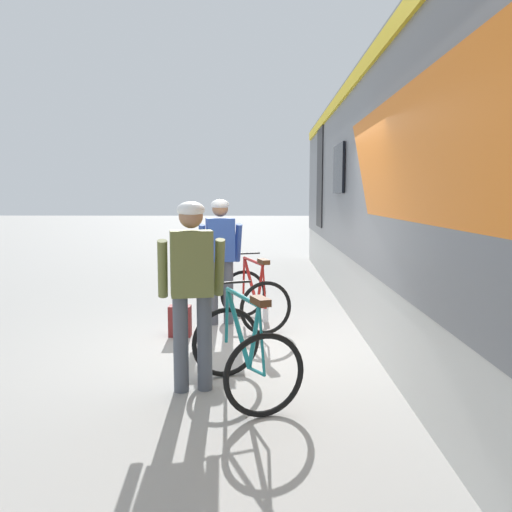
# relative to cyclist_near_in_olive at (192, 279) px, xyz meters

# --- Properties ---
(ground_plane) EXTENTS (80.00, 80.00, 0.00)m
(ground_plane) POSITION_rel_cyclist_near_in_olive_xyz_m (0.65, 1.33, -1.05)
(ground_plane) COLOR #A09E99
(cyclist_near_in_olive) EXTENTS (0.65, 0.39, 1.76)m
(cyclist_near_in_olive) POSITION_rel_cyclist_near_in_olive_xyz_m (0.00, 0.00, 0.00)
(cyclist_near_in_olive) COLOR #4C515B
(cyclist_near_in_olive) RESTS_ON ground
(cyclist_far_in_blue) EXTENTS (0.65, 0.40, 1.76)m
(cyclist_far_in_blue) POSITION_rel_cyclist_near_in_olive_xyz_m (0.04, 2.50, 0.00)
(cyclist_far_in_blue) COLOR #4C515B
(cyclist_far_in_blue) RESTS_ON ground
(bicycle_near_teal) EXTENTS (1.06, 1.26, 0.99)m
(bicycle_near_teal) POSITION_rel_cyclist_near_in_olive_xyz_m (0.48, -0.11, -0.65)
(bicycle_near_teal) COLOR black
(bicycle_near_teal) RESTS_ON ground
(bicycle_far_red) EXTENTS (1.02, 1.24, 0.99)m
(bicycle_far_red) POSITION_rel_cyclist_near_in_olive_xyz_m (0.52, 2.42, -0.65)
(bicycle_far_red) COLOR black
(bicycle_far_red) RESTS_ON ground
(backpack_on_platform) EXTENTS (0.28, 0.18, 0.40)m
(backpack_on_platform) POSITION_rel_cyclist_near_in_olive_xyz_m (-0.43, 1.85, -0.85)
(backpack_on_platform) COLOR maroon
(backpack_on_platform) RESTS_ON ground
(water_bottle_near_the_bikes) EXTENTS (0.08, 0.08, 0.23)m
(water_bottle_near_the_bikes) POSITION_rel_cyclist_near_in_olive_xyz_m (0.68, 2.62, -0.94)
(water_bottle_near_the_bikes) COLOR silver
(water_bottle_near_the_bikes) RESTS_ON ground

